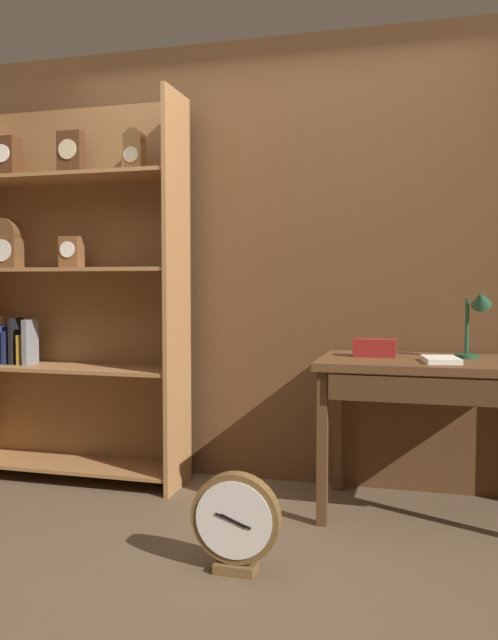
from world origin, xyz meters
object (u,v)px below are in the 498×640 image
(workbench, at_px, (432,380))
(desk_lamp, at_px, (476,315))
(open_repair_manual, at_px, (441,360))
(toolbox_small, at_px, (375,348))
(bookshelf, at_px, (67,292))
(round_clock_large, at_px, (236,522))

(workbench, xyz_separation_m, desk_lamp, (0.21, 0.10, 0.32))
(open_repair_manual, bearing_deg, toolbox_small, 144.34)
(bookshelf, xyz_separation_m, workbench, (2.11, -0.13, -0.43))
(workbench, distance_m, toolbox_small, 0.33)
(bookshelf, bearing_deg, workbench, -3.63)
(bookshelf, relative_size, round_clock_large, 5.46)
(open_repair_manual, bearing_deg, round_clock_large, -146.43)
(bookshelf, bearing_deg, toolbox_small, -2.27)
(bookshelf, height_order, desk_lamp, bookshelf)
(workbench, bearing_deg, open_repair_manual, -66.49)
(bookshelf, xyz_separation_m, toolbox_small, (1.83, -0.07, -0.28))
(toolbox_small, bearing_deg, round_clock_large, -117.18)
(open_repair_manual, bearing_deg, workbench, 103.20)
(toolbox_small, xyz_separation_m, round_clock_large, (-0.48, -0.93, -0.63))
(round_clock_large, bearing_deg, open_repair_manual, 43.87)
(desk_lamp, relative_size, round_clock_large, 0.89)
(toolbox_small, bearing_deg, open_repair_manual, -25.35)
(bookshelf, height_order, open_repair_manual, bookshelf)
(open_repair_manual, bearing_deg, bookshelf, 163.67)
(toolbox_small, relative_size, open_repair_manual, 0.99)
(workbench, height_order, round_clock_large, workbench)
(round_clock_large, bearing_deg, toolbox_small, 62.82)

